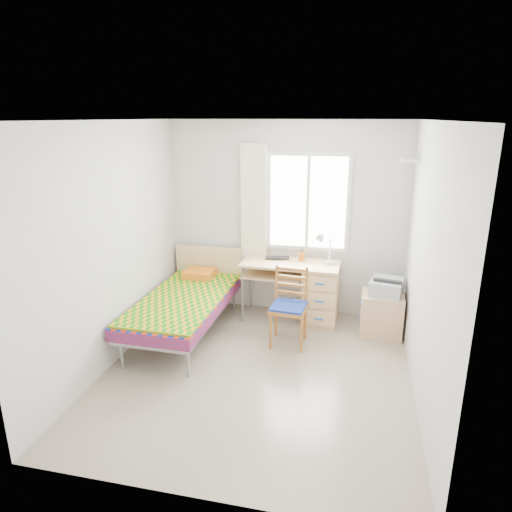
{
  "coord_description": "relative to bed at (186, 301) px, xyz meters",
  "views": [
    {
      "loc": [
        0.94,
        -4.22,
        2.63
      ],
      "look_at": [
        -0.14,
        0.55,
        1.13
      ],
      "focal_mm": 32.0,
      "sensor_mm": 36.0,
      "label": 1
    }
  ],
  "objects": [
    {
      "name": "cabinet",
      "position": [
        2.39,
        0.48,
        -0.16
      ],
      "size": [
        0.5,
        0.45,
        0.54
      ],
      "rotation": [
        0.0,
        0.0,
        -0.0
      ],
      "color": "tan",
      "rests_on": "floor"
    },
    {
      "name": "chair",
      "position": [
        1.3,
        0.02,
        0.1
      ],
      "size": [
        0.44,
        0.44,
        0.94
      ],
      "rotation": [
        0.0,
        0.0,
        -0.09
      ],
      "color": "#914F1C",
      "rests_on": "floor"
    },
    {
      "name": "wall_right",
      "position": [
        2.67,
        -0.74,
        0.87
      ],
      "size": [
        0.0,
        3.5,
        3.5
      ],
      "primitive_type": "plane",
      "rotation": [
        1.57,
        0.0,
        -1.57
      ],
      "color": "silver",
      "rests_on": "ground"
    },
    {
      "name": "laptop",
      "position": [
        1.01,
        0.77,
        0.38
      ],
      "size": [
        0.35,
        0.26,
        0.03
      ],
      "primitive_type": "imported",
      "rotation": [
        0.0,
        0.0,
        0.15
      ],
      "color": "black",
      "rests_on": "desk"
    },
    {
      "name": "floating_shelf",
      "position": [
        2.56,
        0.66,
        1.72
      ],
      "size": [
        0.2,
        0.32,
        0.03
      ],
      "primitive_type": "cube",
      "color": "white",
      "rests_on": "wall_right"
    },
    {
      "name": "printer",
      "position": [
        2.43,
        0.51,
        0.21
      ],
      "size": [
        0.45,
        0.5,
        0.19
      ],
      "rotation": [
        0.0,
        0.0,
        -0.21
      ],
      "color": "#ABAFB3",
      "rests_on": "cabinet"
    },
    {
      "name": "curtain",
      "position": [
        0.65,
        0.94,
        1.02
      ],
      "size": [
        0.35,
        0.05,
        1.7
      ],
      "primitive_type": "cube",
      "color": "white",
      "rests_on": "wall_back"
    },
    {
      "name": "desk",
      "position": [
        1.55,
        0.69,
        0.01
      ],
      "size": [
        1.3,
        0.63,
        0.8
      ],
      "rotation": [
        0.0,
        0.0,
        -0.03
      ],
      "color": "tan",
      "rests_on": "floor"
    },
    {
      "name": "wall_back",
      "position": [
        1.07,
        1.01,
        0.87
      ],
      "size": [
        3.2,
        0.0,
        3.2
      ],
      "primitive_type": "plane",
      "rotation": [
        1.57,
        0.0,
        0.0
      ],
      "color": "silver",
      "rests_on": "ground"
    },
    {
      "name": "pen_cup",
      "position": [
        1.33,
        0.83,
        0.42
      ],
      "size": [
        0.1,
        0.1,
        0.1
      ],
      "primitive_type": "cylinder",
      "rotation": [
        0.0,
        0.0,
        0.28
      ],
      "color": "#E05A18",
      "rests_on": "desk"
    },
    {
      "name": "book",
      "position": [
        1.04,
        0.7,
        0.16
      ],
      "size": [
        0.22,
        0.27,
        0.02
      ],
      "primitive_type": "imported",
      "rotation": [
        0.0,
        0.0,
        0.15
      ],
      "color": "gray",
      "rests_on": "desk"
    },
    {
      "name": "wall_left",
      "position": [
        -0.53,
        -0.74,
        0.87
      ],
      "size": [
        0.0,
        3.5,
        3.5
      ],
      "primitive_type": "plane",
      "rotation": [
        1.57,
        0.0,
        1.57
      ],
      "color": "silver",
      "rests_on": "ground"
    },
    {
      "name": "window",
      "position": [
        1.37,
        0.99,
        1.12
      ],
      "size": [
        1.1,
        0.04,
        1.3
      ],
      "color": "white",
      "rests_on": "wall_back"
    },
    {
      "name": "floor",
      "position": [
        1.07,
        -0.74,
        -0.43
      ],
      "size": [
        3.5,
        3.5,
        0.0
      ],
      "primitive_type": "plane",
      "color": "#BCAD93",
      "rests_on": "ground"
    },
    {
      "name": "task_lamp",
      "position": [
        1.64,
        0.61,
        0.64
      ],
      "size": [
        0.23,
        0.33,
        0.43
      ],
      "rotation": [
        0.0,
        0.0,
        -0.38
      ],
      "color": "white",
      "rests_on": "desk"
    },
    {
      "name": "bed",
      "position": [
        0.0,
        0.0,
        0.0
      ],
      "size": [
        0.98,
        2.05,
        0.88
      ],
      "rotation": [
        0.0,
        0.0,
        -0.02
      ],
      "color": "#94979C",
      "rests_on": "floor"
    },
    {
      "name": "ceiling",
      "position": [
        1.07,
        -0.74,
        2.17
      ],
      "size": [
        3.5,
        3.5,
        0.0
      ],
      "primitive_type": "plane",
      "rotation": [
        3.14,
        0.0,
        0.0
      ],
      "color": "white",
      "rests_on": "wall_back"
    }
  ]
}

